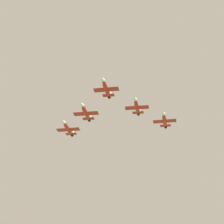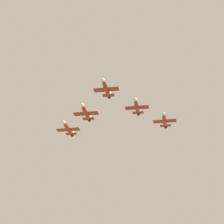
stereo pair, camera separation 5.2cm
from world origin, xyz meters
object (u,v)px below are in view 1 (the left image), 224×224
object	(u,v)px
jet_left_wingman	(137,107)
jet_right_wingman	(86,112)
jet_lead	(106,88)
jet_right_outer	(68,129)
jet_left_outer	(165,120)

from	to	relation	value
jet_left_wingman	jet_right_wingman	bearing A→B (deg)	-90.63
jet_lead	jet_right_wingman	bearing A→B (deg)	-139.34
jet_left_wingman	jet_lead	bearing A→B (deg)	-41.00
jet_right_wingman	jet_lead	bearing A→B (deg)	39.75
jet_lead	jet_right_wingman	xyz separation A→B (m)	(-15.67, 9.21, -4.20)
jet_left_wingman	jet_right_outer	size ratio (longest dim) A/B	0.94
jet_right_outer	jet_right_wingman	bearing A→B (deg)	40.59
jet_left_wingman	jet_right_outer	world-z (taller)	jet_left_wingman
jet_right_wingman	jet_right_outer	xyz separation A→B (m)	(-15.67, 9.21, -1.45)
jet_right_wingman	jet_right_outer	world-z (taller)	jet_right_wingman
jet_left_outer	jet_right_outer	world-z (taller)	jet_left_outer
jet_left_wingman	jet_right_wingman	size ratio (longest dim) A/B	0.94
jet_lead	jet_right_wingman	distance (m)	18.65
jet_right_wingman	jet_left_outer	distance (m)	37.94
jet_lead	jet_left_outer	size ratio (longest dim) A/B	0.99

